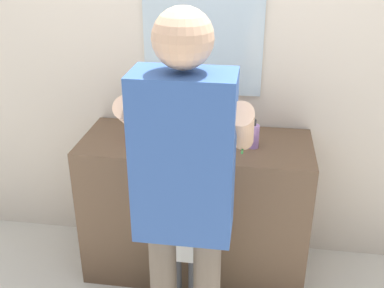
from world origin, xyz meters
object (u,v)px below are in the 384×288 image
Objects in this scene: toothbrush_cup at (131,132)px; child_toddler at (185,236)px; adult_parent at (185,179)px; soap_bottle at (254,136)px.

toothbrush_cup is 0.66m from child_toddler.
toothbrush_cup is at bearing 135.52° from child_toddler.
toothbrush_cup is at bearing 121.66° from adult_parent.
adult_parent is at bearing -58.34° from toothbrush_cup.
soap_bottle is (0.69, 0.01, 0.02)m from toothbrush_cup.
soap_bottle is 0.09× the size of adult_parent.
toothbrush_cup is 0.12× the size of adult_parent.
child_toddler is (0.36, -0.36, -0.42)m from toothbrush_cup.
child_toddler is 0.62m from adult_parent.
adult_parent is at bearing -111.15° from soap_bottle.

